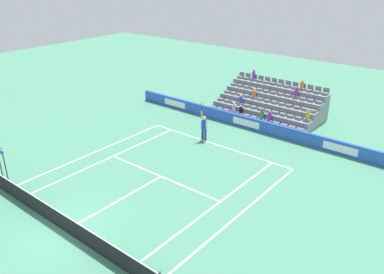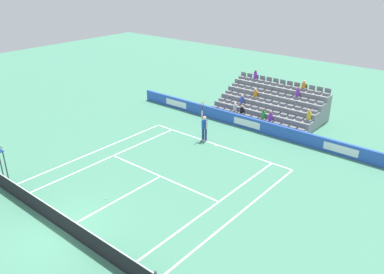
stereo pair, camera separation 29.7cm
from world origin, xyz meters
name	(u,v)px [view 1 (the left image)]	position (x,y,z in m)	size (l,w,h in m)	color
ground_plane	(65,231)	(0.00, 0.00, 0.00)	(80.00, 80.00, 0.00)	#47896B
line_baseline	(217,145)	(0.00, -11.89, 0.00)	(10.97, 0.10, 0.01)	white
line_service	(161,176)	(0.00, -6.40, 0.00)	(8.23, 0.10, 0.01)	white
line_centre_service	(118,201)	(0.00, -3.20, 0.00)	(0.10, 6.40, 0.01)	white
line_singles_sideline_left	(108,159)	(4.12, -5.95, 0.00)	(0.10, 11.89, 0.01)	white
line_singles_sideline_right	(215,206)	(-4.12, -5.95, 0.00)	(0.10, 11.89, 0.01)	white
line_doubles_sideline_left	(94,153)	(5.49, -5.95, 0.00)	(0.10, 11.89, 0.01)	white
line_doubles_sideline_right	(238,216)	(-5.49, -5.95, 0.00)	(0.10, 11.89, 0.01)	white
line_centre_mark	(216,145)	(0.00, -11.79, 0.00)	(0.10, 0.20, 0.01)	white
sponsor_barrier	(247,122)	(0.00, -15.60, 0.45)	(20.76, 0.22, 0.90)	blue
tennis_net	(63,222)	(0.00, 0.00, 0.49)	(11.97, 0.10, 1.07)	#33383D
tennis_player	(204,127)	(1.13, -11.90, 0.99)	(0.53, 0.37, 2.85)	navy
stadium_stand	(271,105)	(0.00, -19.17, 0.81)	(8.06, 4.75, 3.01)	gray
loose_tennis_ball	(107,199)	(0.52, -2.86, 0.03)	(0.07, 0.07, 0.07)	#D1E533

